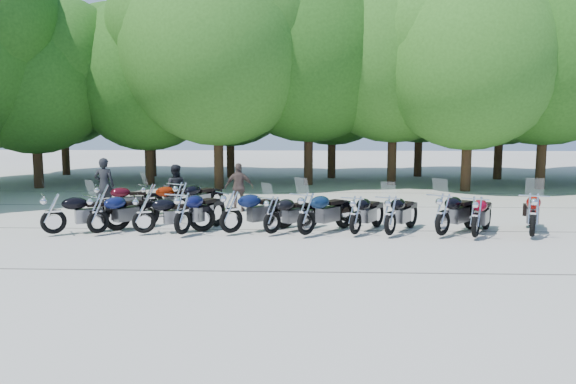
{
  "coord_description": "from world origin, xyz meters",
  "views": [
    {
      "loc": [
        0.63,
        -14.32,
        3.11
      ],
      "look_at": [
        0.0,
        1.5,
        1.1
      ],
      "focal_mm": 35.0,
      "sensor_mm": 36.0,
      "label": 1
    }
  ],
  "objects_px": {
    "rider_0": "(104,185)",
    "rider_1": "(175,189)",
    "motorcycle_12": "(104,199)",
    "motorcycle_11": "(533,213)",
    "rider_2": "(239,187)",
    "motorcycle_8": "(390,214)",
    "motorcycle_4": "(231,210)",
    "motorcycle_7": "(356,214)",
    "motorcycle_5": "(272,214)",
    "motorcycle_0": "(53,212)",
    "motorcycle_13": "(150,199)",
    "motorcycle_14": "(181,198)",
    "motorcycle_1": "(98,212)",
    "motorcycle_6": "(306,212)",
    "motorcycle_3": "(182,212)",
    "motorcycle_9": "(443,213)",
    "motorcycle_10": "(476,216)",
    "motorcycle_2": "(144,213)"
  },
  "relations": [
    {
      "from": "motorcycle_12",
      "to": "rider_0",
      "type": "bearing_deg",
      "value": -5.44
    },
    {
      "from": "motorcycle_9",
      "to": "rider_1",
      "type": "distance_m",
      "value": 8.92
    },
    {
      "from": "motorcycle_9",
      "to": "motorcycle_13",
      "type": "xyz_separation_m",
      "value": [
        -8.68,
        2.79,
        -0.05
      ]
    },
    {
      "from": "motorcycle_0",
      "to": "rider_2",
      "type": "relative_size",
      "value": 1.39
    },
    {
      "from": "motorcycle_13",
      "to": "motorcycle_14",
      "type": "xyz_separation_m",
      "value": [
        1.01,
        -0.08,
        0.03
      ]
    },
    {
      "from": "motorcycle_2",
      "to": "rider_1",
      "type": "distance_m",
      "value": 3.72
    },
    {
      "from": "motorcycle_8",
      "to": "motorcycle_10",
      "type": "height_order",
      "value": "motorcycle_10"
    },
    {
      "from": "rider_1",
      "to": "motorcycle_11",
      "type": "bearing_deg",
      "value": 155.75
    },
    {
      "from": "motorcycle_6",
      "to": "motorcycle_8",
      "type": "distance_m",
      "value": 2.25
    },
    {
      "from": "motorcycle_8",
      "to": "motorcycle_12",
      "type": "bearing_deg",
      "value": 11.93
    },
    {
      "from": "motorcycle_3",
      "to": "motorcycle_8",
      "type": "xyz_separation_m",
      "value": [
        5.58,
        0.13,
        -0.04
      ]
    },
    {
      "from": "motorcycle_0",
      "to": "motorcycle_6",
      "type": "relative_size",
      "value": 0.96
    },
    {
      "from": "motorcycle_8",
      "to": "motorcycle_14",
      "type": "height_order",
      "value": "motorcycle_14"
    },
    {
      "from": "motorcycle_1",
      "to": "motorcycle_4",
      "type": "bearing_deg",
      "value": -139.9
    },
    {
      "from": "motorcycle_1",
      "to": "motorcycle_9",
      "type": "distance_m",
      "value": 9.3
    },
    {
      "from": "rider_2",
      "to": "motorcycle_8",
      "type": "bearing_deg",
      "value": 137.07
    },
    {
      "from": "motorcycle_0",
      "to": "motorcycle_13",
      "type": "bearing_deg",
      "value": -61.9
    },
    {
      "from": "motorcycle_5",
      "to": "rider_0",
      "type": "relative_size",
      "value": 1.16
    },
    {
      "from": "motorcycle_11",
      "to": "motorcycle_14",
      "type": "xyz_separation_m",
      "value": [
        -10.01,
        2.76,
        -0.03
      ]
    },
    {
      "from": "motorcycle_4",
      "to": "motorcycle_11",
      "type": "distance_m",
      "value": 8.03
    },
    {
      "from": "rider_2",
      "to": "motorcycle_11",
      "type": "bearing_deg",
      "value": 152.49
    },
    {
      "from": "motorcycle_9",
      "to": "motorcycle_12",
      "type": "distance_m",
      "value": 10.56
    },
    {
      "from": "motorcycle_5",
      "to": "motorcycle_6",
      "type": "xyz_separation_m",
      "value": [
        0.93,
        -0.18,
        0.07
      ]
    },
    {
      "from": "motorcycle_4",
      "to": "motorcycle_5",
      "type": "height_order",
      "value": "motorcycle_4"
    },
    {
      "from": "motorcycle_11",
      "to": "rider_2",
      "type": "distance_m",
      "value": 9.35
    },
    {
      "from": "motorcycle_6",
      "to": "motorcycle_10",
      "type": "relative_size",
      "value": 1.06
    },
    {
      "from": "motorcycle_3",
      "to": "motorcycle_2",
      "type": "bearing_deg",
      "value": 14.3
    },
    {
      "from": "motorcycle_6",
      "to": "motorcycle_12",
      "type": "bearing_deg",
      "value": 15.37
    },
    {
      "from": "motorcycle_1",
      "to": "motorcycle_0",
      "type": "bearing_deg",
      "value": 43.81
    },
    {
      "from": "motorcycle_6",
      "to": "motorcycle_3",
      "type": "bearing_deg",
      "value": 39.85
    },
    {
      "from": "motorcycle_8",
      "to": "motorcycle_4",
      "type": "bearing_deg",
      "value": 28.13
    },
    {
      "from": "motorcycle_0",
      "to": "rider_0",
      "type": "height_order",
      "value": "rider_0"
    },
    {
      "from": "motorcycle_4",
      "to": "motorcycle_8",
      "type": "xyz_separation_m",
      "value": [
        4.29,
        -0.11,
        -0.05
      ]
    },
    {
      "from": "motorcycle_6",
      "to": "motorcycle_13",
      "type": "distance_m",
      "value": 5.81
    },
    {
      "from": "rider_0",
      "to": "rider_1",
      "type": "height_order",
      "value": "rider_0"
    },
    {
      "from": "motorcycle_6",
      "to": "motorcycle_7",
      "type": "xyz_separation_m",
      "value": [
        1.32,
        0.18,
        -0.06
      ]
    },
    {
      "from": "motorcycle_6",
      "to": "motorcycle_8",
      "type": "height_order",
      "value": "motorcycle_6"
    },
    {
      "from": "motorcycle_2",
      "to": "motorcycle_3",
      "type": "bearing_deg",
      "value": -119.67
    },
    {
      "from": "motorcycle_5",
      "to": "rider_1",
      "type": "bearing_deg",
      "value": -4.34
    },
    {
      "from": "motorcycle_9",
      "to": "rider_2",
      "type": "relative_size",
      "value": 1.43
    },
    {
      "from": "motorcycle_2",
      "to": "motorcycle_7",
      "type": "xyz_separation_m",
      "value": [
        5.75,
        0.07,
        -0.0
      ]
    },
    {
      "from": "motorcycle_13",
      "to": "rider_0",
      "type": "bearing_deg",
      "value": 22.47
    },
    {
      "from": "rider_2",
      "to": "motorcycle_6",
      "type": "bearing_deg",
      "value": 118.24
    },
    {
      "from": "motorcycle_13",
      "to": "motorcycle_2",
      "type": "bearing_deg",
      "value": 153.86
    },
    {
      "from": "motorcycle_3",
      "to": "motorcycle_12",
      "type": "xyz_separation_m",
      "value": [
        -3.22,
        2.93,
        -0.07
      ]
    },
    {
      "from": "motorcycle_6",
      "to": "motorcycle_8",
      "type": "relative_size",
      "value": 1.07
    },
    {
      "from": "motorcycle_9",
      "to": "rider_2",
      "type": "bearing_deg",
      "value": 5.4
    },
    {
      "from": "motorcycle_7",
      "to": "motorcycle_4",
      "type": "bearing_deg",
      "value": 27.97
    },
    {
      "from": "motorcycle_13",
      "to": "motorcycle_6",
      "type": "bearing_deg",
      "value": -158.47
    },
    {
      "from": "motorcycle_11",
      "to": "motorcycle_12",
      "type": "bearing_deg",
      "value": 8.31
    }
  ]
}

